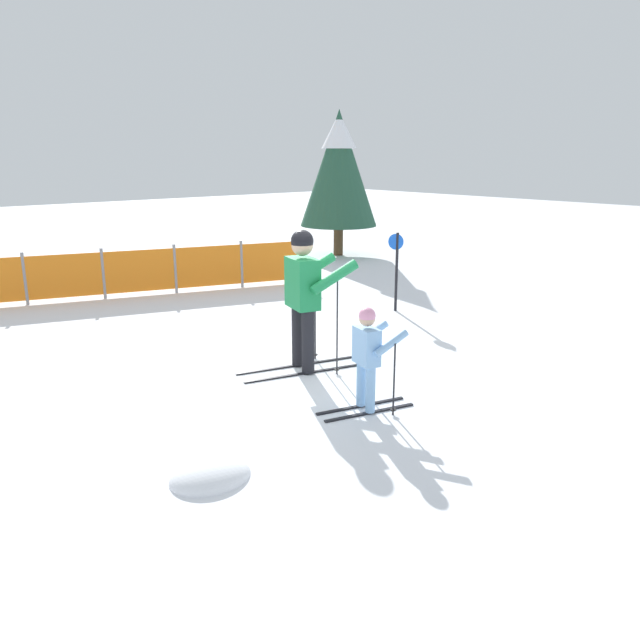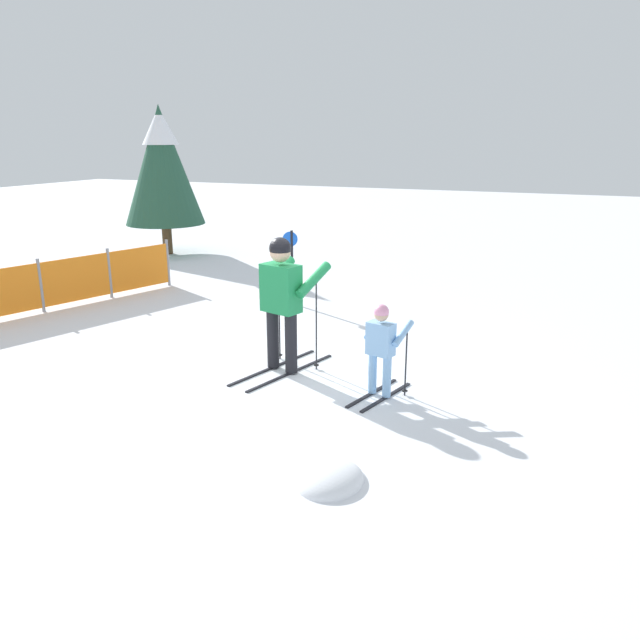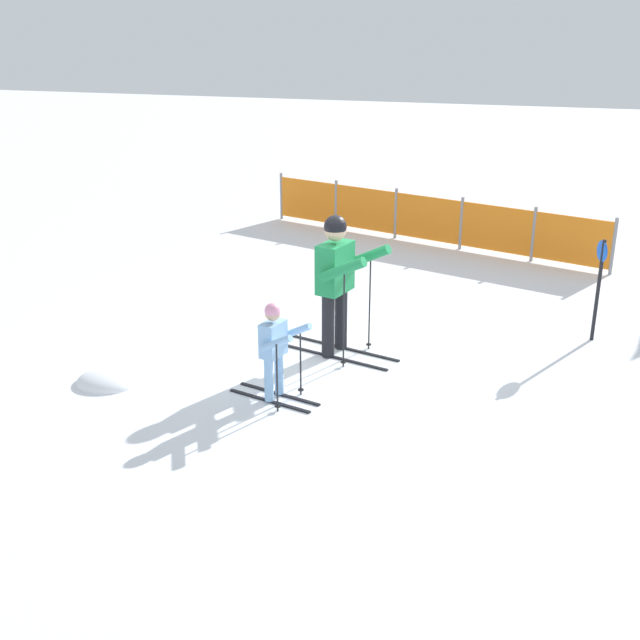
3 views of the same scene
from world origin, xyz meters
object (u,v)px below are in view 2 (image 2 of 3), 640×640
Objects in this scene: skier_adult at (283,292)px; conifer_far at (162,163)px; safety_fence at (1,292)px; trail_marker at (291,259)px; skier_child at (381,343)px.

skier_adult is 9.59m from conifer_far.
safety_fence is at bearing 102.39° from skier_adult.
trail_marker reaches higher than safety_fence.
skier_child is at bearing -130.22° from conifer_far.
skier_child is 4.57m from trail_marker.
safety_fence is 1.72× the size of conifer_far.
trail_marker reaches higher than skier_child.
conifer_far is (6.66, 6.78, 1.29)m from skier_adult.
skier_adult is at bearing -156.39° from trail_marker.
safety_fence is 6.77m from conifer_far.
skier_child is at bearing -86.92° from skier_adult.
skier_adult is 0.47× the size of conifer_far.
skier_adult is at bearing -134.51° from conifer_far.
skier_adult is 5.60m from safety_fence.
skier_child is (-0.32, -1.48, -0.41)m from skier_adult.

